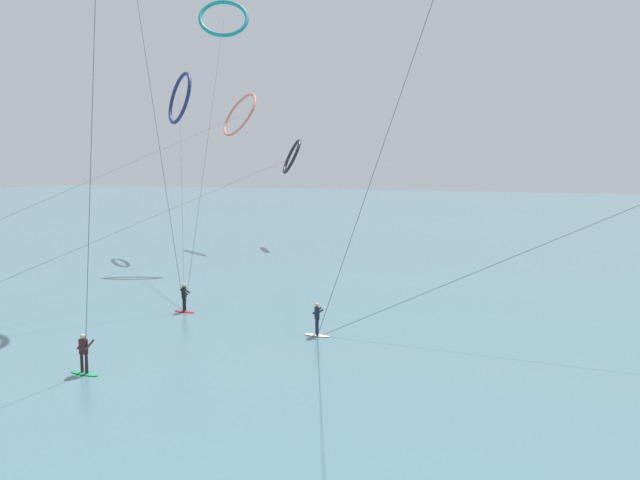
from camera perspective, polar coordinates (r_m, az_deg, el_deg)
The scene contains 8 objects.
sea_water at distance 107.57m, azimuth 17.36°, elevation 2.22°, with size 400.00×200.00×0.08m, color #476B75.
surfer_ivory at distance 30.12m, azimuth -0.29°, elevation -7.83°, with size 1.40×0.72×1.70m.
surfer_crimson at distance 35.81m, azimuth -12.90°, elevation -5.59°, with size 1.40×0.66×1.70m.
surfer_emerald at distance 26.64m, azimuth -21.72°, elevation -10.35°, with size 1.40×0.60×1.70m.
kite_navy at distance 60.46m, azimuth -13.32°, elevation 13.11°, with size 17.04×22.81×17.68m.
kite_coral at distance 64.74m, azimuth -7.77°, elevation 11.82°, with size 6.02×51.05×16.36m.
kite_charcoal at distance 64.07m, azimuth -2.77°, elevation 8.00°, with size 3.96×53.25×11.53m.
kite_teal at distance 56.23m, azimuth -9.24°, elevation 20.25°, with size 10.67×20.65×23.41m.
Camera 1 is at (8.91, -1.95, 8.58)m, focal length 33.33 mm.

